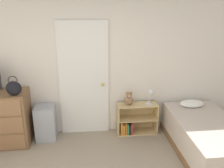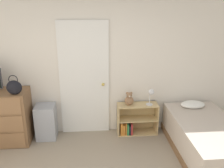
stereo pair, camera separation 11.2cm
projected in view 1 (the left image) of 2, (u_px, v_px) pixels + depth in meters
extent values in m
cube|color=silver|center=(99.00, 66.00, 4.46)|extent=(10.00, 0.06, 2.55)
cube|color=white|center=(84.00, 80.00, 4.46)|extent=(0.88, 0.04, 2.08)
sphere|color=gold|center=(103.00, 85.00, 4.48)|extent=(0.06, 0.06, 0.06)
ellipsoid|color=black|center=(14.00, 88.00, 3.93)|extent=(0.24, 0.13, 0.24)
torus|color=black|center=(13.00, 80.00, 3.89)|extent=(0.15, 0.01, 0.15)
cube|color=#999EA8|center=(46.00, 123.00, 4.46)|extent=(0.35, 0.35, 0.63)
cube|color=tan|center=(118.00, 119.00, 4.63)|extent=(0.02, 0.29, 0.58)
cube|color=tan|center=(156.00, 117.00, 4.70)|extent=(0.02, 0.29, 0.58)
cube|color=tan|center=(137.00, 132.00, 4.76)|extent=(0.70, 0.29, 0.02)
cube|color=tan|center=(137.00, 118.00, 4.67)|extent=(0.70, 0.29, 0.02)
cube|color=tan|center=(138.00, 105.00, 4.57)|extent=(0.70, 0.29, 0.02)
cube|color=tan|center=(136.00, 115.00, 4.80)|extent=(0.74, 0.01, 0.58)
cube|color=orange|center=(121.00, 127.00, 4.65)|extent=(0.04, 0.21, 0.24)
cube|color=orange|center=(123.00, 128.00, 4.67)|extent=(0.04, 0.22, 0.20)
cube|color=orange|center=(126.00, 127.00, 4.65)|extent=(0.02, 0.18, 0.23)
cube|color=#338C4C|center=(127.00, 128.00, 4.65)|extent=(0.03, 0.17, 0.21)
cube|color=black|center=(129.00, 128.00, 4.68)|extent=(0.03, 0.20, 0.18)
cube|color=red|center=(131.00, 127.00, 4.67)|extent=(0.03, 0.19, 0.22)
sphere|color=#8C6647|center=(129.00, 100.00, 4.53)|extent=(0.16, 0.16, 0.16)
sphere|color=#8C6647|center=(129.00, 95.00, 4.49)|extent=(0.10, 0.10, 0.10)
sphere|color=silver|center=(129.00, 96.00, 4.45)|extent=(0.04, 0.04, 0.04)
sphere|color=#8C6647|center=(127.00, 93.00, 4.48)|extent=(0.04, 0.04, 0.04)
sphere|color=#8C6647|center=(131.00, 93.00, 4.48)|extent=(0.04, 0.04, 0.04)
cylinder|color=silver|center=(149.00, 104.00, 4.56)|extent=(0.12, 0.12, 0.01)
cylinder|color=silver|center=(149.00, 98.00, 4.53)|extent=(0.01, 0.01, 0.21)
sphere|color=silver|center=(151.00, 92.00, 4.47)|extent=(0.11, 0.11, 0.11)
cube|color=brown|center=(205.00, 149.00, 4.12)|extent=(0.98, 1.83, 0.12)
cube|color=beige|center=(207.00, 135.00, 4.03)|extent=(0.95, 1.77, 0.42)
ellipsoid|color=white|center=(192.00, 104.00, 4.56)|extent=(0.44, 0.28, 0.12)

